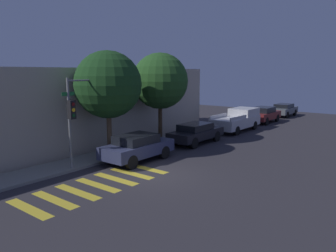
% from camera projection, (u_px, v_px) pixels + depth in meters
% --- Properties ---
extents(ground_plane, '(60.00, 60.00, 0.00)m').
position_uv_depth(ground_plane, '(151.00, 174.00, 15.63)').
color(ground_plane, '#2D2B30').
extents(sidewalk, '(26.00, 2.05, 0.14)m').
position_uv_depth(sidewalk, '(94.00, 158.00, 18.19)').
color(sidewalk, slate).
rests_on(sidewalk, ground).
extents(building_row, '(26.00, 6.00, 5.07)m').
position_uv_depth(building_row, '(47.00, 109.00, 20.49)').
color(building_row, '#A89E8E').
rests_on(building_row, ground).
extents(crosswalk, '(6.72, 2.60, 0.00)m').
position_uv_depth(crosswalk, '(97.00, 185.00, 14.11)').
color(crosswalk, gold).
rests_on(crosswalk, ground).
extents(traffic_light_pole, '(2.02, 0.56, 4.56)m').
position_uv_depth(traffic_light_pole, '(76.00, 106.00, 15.90)').
color(traffic_light_pole, slate).
rests_on(traffic_light_pole, ground).
extents(sedan_near_corner, '(4.22, 1.86, 1.48)m').
position_uv_depth(sedan_near_corner, '(137.00, 147.00, 17.78)').
color(sedan_near_corner, '#2D3351').
rests_on(sedan_near_corner, ground).
extents(sedan_middle, '(4.57, 1.77, 1.38)m').
position_uv_depth(sedan_middle, '(196.00, 132.00, 22.28)').
color(sedan_middle, black).
rests_on(sedan_middle, ground).
extents(pickup_truck, '(5.34, 2.03, 1.78)m').
position_uv_depth(pickup_truck, '(238.00, 120.00, 27.11)').
color(pickup_truck, '#BCBCC1').
rests_on(pickup_truck, ground).
extents(sedan_far_end, '(4.44, 1.81, 1.51)m').
position_uv_depth(sedan_far_end, '(264.00, 114.00, 31.46)').
color(sedan_far_end, maroon).
rests_on(sedan_far_end, ground).
extents(sedan_tail_of_row, '(4.26, 1.76, 1.39)m').
position_uv_depth(sedan_tail_of_row, '(284.00, 109.00, 35.88)').
color(sedan_tail_of_row, '#4C5156').
rests_on(sedan_tail_of_row, ground).
extents(tree_near_corner, '(3.76, 3.76, 6.01)m').
position_uv_depth(tree_near_corner, '(108.00, 85.00, 18.17)').
color(tree_near_corner, brown).
rests_on(tree_near_corner, ground).
extents(tree_midblock, '(3.71, 3.71, 6.09)m').
position_uv_depth(tree_midblock, '(160.00, 81.00, 21.68)').
color(tree_midblock, '#42301E').
rests_on(tree_midblock, ground).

